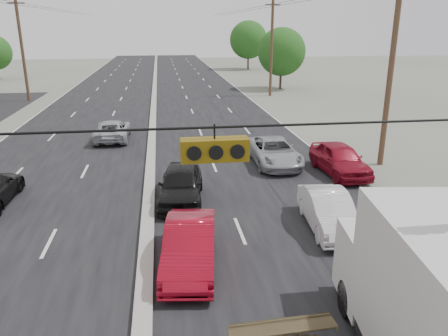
{
  "coord_description": "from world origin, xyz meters",
  "views": [
    {
      "loc": [
        0.72,
        -6.43,
        7.27
      ],
      "look_at": [
        2.93,
        8.91,
        2.2
      ],
      "focal_mm": 35.0,
      "sensor_mm": 36.0,
      "label": 1
    }
  ],
  "objects": [
    {
      "name": "road_surface",
      "position": [
        0.0,
        30.0,
        0.0
      ],
      "size": [
        20.0,
        160.0,
        0.02
      ],
      "primitive_type": "cube",
      "color": "black",
      "rests_on": "ground"
    },
    {
      "name": "center_median",
      "position": [
        0.0,
        30.0,
        0.1
      ],
      "size": [
        0.5,
        160.0,
        0.2
      ],
      "primitive_type": "cube",
      "color": "gray",
      "rests_on": "ground"
    },
    {
      "name": "utility_pole_left_c",
      "position": [
        -12.5,
        40.0,
        5.11
      ],
      "size": [
        1.6,
        0.3,
        10.0
      ],
      "color": "#422D1E",
      "rests_on": "ground"
    },
    {
      "name": "utility_pole_right_b",
      "position": [
        12.5,
        15.0,
        5.11
      ],
      "size": [
        1.6,
        0.3,
        10.0
      ],
      "color": "#422D1E",
      "rests_on": "ground"
    },
    {
      "name": "utility_pole_right_c",
      "position": [
        12.5,
        40.0,
        5.11
      ],
      "size": [
        1.6,
        0.3,
        10.0
      ],
      "color": "#422D1E",
      "rests_on": "ground"
    },
    {
      "name": "traffic_signals",
      "position": [
        1.4,
        0.0,
        5.49
      ],
      "size": [
        25.0,
        0.3,
        0.54
      ],
      "color": "black",
      "rests_on": "ground"
    },
    {
      "name": "tree_right_mid",
      "position": [
        15.0,
        45.0,
        4.34
      ],
      "size": [
        5.6,
        5.6,
        7.14
      ],
      "color": "#382619",
      "rests_on": "ground"
    },
    {
      "name": "tree_right_far",
      "position": [
        16.0,
        70.0,
        4.96
      ],
      "size": [
        6.4,
        6.4,
        8.16
      ],
      "color": "#382619",
      "rests_on": "ground"
    },
    {
      "name": "red_sedan",
      "position": [
        1.4,
        5.74,
        0.73
      ],
      "size": [
        2.08,
        4.57,
        1.46
      ],
      "primitive_type": "imported",
      "rotation": [
        0.0,
        0.0,
        -0.12
      ],
      "color": "maroon",
      "rests_on": "ground"
    },
    {
      "name": "queue_car_a",
      "position": [
        1.4,
        11.25,
        0.77
      ],
      "size": [
        2.29,
        4.68,
        1.54
      ],
      "primitive_type": "imported",
      "rotation": [
        0.0,
        0.0,
        -0.11
      ],
      "color": "black",
      "rests_on": "ground"
    },
    {
      "name": "queue_car_b",
      "position": [
        6.7,
        7.75,
        0.7
      ],
      "size": [
        1.82,
        4.33,
        1.39
      ],
      "primitive_type": "imported",
      "rotation": [
        0.0,
        0.0,
        -0.08
      ],
      "color": "silver",
      "rests_on": "ground"
    },
    {
      "name": "queue_car_c",
      "position": [
        6.7,
        15.86,
        0.7
      ],
      "size": [
        2.36,
        5.04,
        1.39
      ],
      "primitive_type": "imported",
      "rotation": [
        0.0,
        0.0,
        0.01
      ],
      "color": "#9B9DA2",
      "rests_on": "ground"
    },
    {
      "name": "queue_car_e",
      "position": [
        9.6,
        13.77,
        0.78
      ],
      "size": [
        2.08,
        4.69,
        1.57
      ],
      "primitive_type": "imported",
      "rotation": [
        0.0,
        0.0,
        0.05
      ],
      "color": "maroon",
      "rests_on": "ground"
    },
    {
      "name": "oncoming_far",
      "position": [
        -2.58,
        22.63,
        0.65
      ],
      "size": [
        2.21,
        4.72,
        1.31
      ],
      "primitive_type": "imported",
      "rotation": [
        0.0,
        0.0,
        3.13
      ],
      "color": "#A3A6AA",
      "rests_on": "ground"
    }
  ]
}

